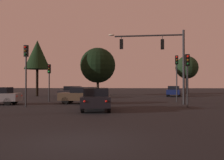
{
  "coord_description": "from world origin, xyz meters",
  "views": [
    {
      "loc": [
        1.72,
        -8.06,
        1.79
      ],
      "look_at": [
        -0.15,
        19.31,
        2.21
      ],
      "focal_mm": 42.4,
      "sensor_mm": 36.0,
      "label": 1
    }
  ],
  "objects_px": {
    "traffic_light_far_side": "(26,64)",
    "car_far_lane": "(174,91)",
    "tree_left_far": "(37,55)",
    "tree_center_horizon": "(187,68)",
    "traffic_light_corner_left": "(177,69)",
    "traffic_signal_mast_arm": "(161,52)",
    "car_nearside_lane": "(96,99)",
    "traffic_light_corner_right": "(49,75)",
    "traffic_light_median": "(187,70)",
    "car_crossing_left": "(83,95)",
    "tree_behind_sign": "(98,65)",
    "car_parked_lot": "(74,92)"
  },
  "relations": [
    {
      "from": "traffic_light_far_side",
      "to": "car_far_lane",
      "type": "relative_size",
      "value": 1.09
    },
    {
      "from": "tree_left_far",
      "to": "tree_center_horizon",
      "type": "distance_m",
      "value": 25.54
    },
    {
      "from": "traffic_light_corner_left",
      "to": "tree_center_horizon",
      "type": "xyz_separation_m",
      "value": [
        5.33,
        20.44,
        1.41
      ]
    },
    {
      "from": "traffic_signal_mast_arm",
      "to": "car_nearside_lane",
      "type": "relative_size",
      "value": 1.46
    },
    {
      "from": "traffic_light_corner_left",
      "to": "car_nearside_lane",
      "type": "relative_size",
      "value": 1.01
    },
    {
      "from": "traffic_light_corner_right",
      "to": "traffic_light_far_side",
      "type": "height_order",
      "value": "traffic_light_far_side"
    },
    {
      "from": "traffic_light_corner_left",
      "to": "traffic_light_median",
      "type": "xyz_separation_m",
      "value": [
        -0.34,
        -6.6,
        -0.41
      ]
    },
    {
      "from": "traffic_light_median",
      "to": "car_crossing_left",
      "type": "distance_m",
      "value": 9.51
    },
    {
      "from": "traffic_light_corner_right",
      "to": "tree_behind_sign",
      "type": "bearing_deg",
      "value": 80.48
    },
    {
      "from": "car_nearside_lane",
      "to": "car_parked_lot",
      "type": "bearing_deg",
      "value": 107.38
    },
    {
      "from": "traffic_light_far_side",
      "to": "tree_left_far",
      "type": "xyz_separation_m",
      "value": [
        -5.68,
        18.3,
        2.72
      ]
    },
    {
      "from": "traffic_light_corner_right",
      "to": "traffic_light_far_side",
      "type": "bearing_deg",
      "value": -89.65
    },
    {
      "from": "traffic_light_corner_right",
      "to": "car_parked_lot",
      "type": "distance_m",
      "value": 8.18
    },
    {
      "from": "traffic_light_far_side",
      "to": "traffic_light_median",
      "type": "bearing_deg",
      "value": 2.25
    },
    {
      "from": "car_nearside_lane",
      "to": "car_far_lane",
      "type": "height_order",
      "value": "same"
    },
    {
      "from": "car_far_lane",
      "to": "traffic_light_far_side",
      "type": "bearing_deg",
      "value": -127.04
    },
    {
      "from": "traffic_light_far_side",
      "to": "traffic_light_corner_left",
      "type": "bearing_deg",
      "value": 29.03
    },
    {
      "from": "traffic_signal_mast_arm",
      "to": "car_crossing_left",
      "type": "xyz_separation_m",
      "value": [
        -7.03,
        -0.02,
        -3.83
      ]
    },
    {
      "from": "traffic_light_far_side",
      "to": "car_crossing_left",
      "type": "relative_size",
      "value": 1.12
    },
    {
      "from": "tree_center_horizon",
      "to": "traffic_light_corner_right",
      "type": "bearing_deg",
      "value": -130.12
    },
    {
      "from": "car_crossing_left",
      "to": "car_parked_lot",
      "type": "height_order",
      "value": "same"
    },
    {
      "from": "tree_left_far",
      "to": "traffic_light_corner_right",
      "type": "bearing_deg",
      "value": -65.34
    },
    {
      "from": "car_nearside_lane",
      "to": "traffic_light_corner_right",
      "type": "bearing_deg",
      "value": 125.61
    },
    {
      "from": "traffic_light_corner_left",
      "to": "traffic_light_median",
      "type": "relative_size",
      "value": 1.15
    },
    {
      "from": "traffic_light_median",
      "to": "tree_behind_sign",
      "type": "bearing_deg",
      "value": 113.24
    },
    {
      "from": "traffic_light_corner_left",
      "to": "car_nearside_lane",
      "type": "height_order",
      "value": "traffic_light_corner_left"
    },
    {
      "from": "traffic_light_far_side",
      "to": "tree_left_far",
      "type": "distance_m",
      "value": 19.36
    },
    {
      "from": "car_far_lane",
      "to": "traffic_light_corner_right",
      "type": "bearing_deg",
      "value": -137.83
    },
    {
      "from": "car_far_lane",
      "to": "tree_center_horizon",
      "type": "distance_m",
      "value": 9.97
    },
    {
      "from": "traffic_signal_mast_arm",
      "to": "traffic_light_corner_right",
      "type": "distance_m",
      "value": 11.22
    },
    {
      "from": "traffic_light_far_side",
      "to": "tree_center_horizon",
      "type": "relative_size",
      "value": 0.71
    },
    {
      "from": "traffic_light_corner_left",
      "to": "traffic_light_median",
      "type": "height_order",
      "value": "traffic_light_corner_left"
    },
    {
      "from": "tree_behind_sign",
      "to": "traffic_light_corner_right",
      "type": "bearing_deg",
      "value": -99.52
    },
    {
      "from": "traffic_light_corner_left",
      "to": "car_nearside_lane",
      "type": "distance_m",
      "value": 11.81
    },
    {
      "from": "traffic_light_far_side",
      "to": "car_crossing_left",
      "type": "xyz_separation_m",
      "value": [
        3.77,
        3.83,
        -2.59
      ]
    },
    {
      "from": "traffic_signal_mast_arm",
      "to": "tree_center_horizon",
      "type": "distance_m",
      "value": 24.78
    },
    {
      "from": "car_parked_lot",
      "to": "car_nearside_lane",
      "type": "bearing_deg",
      "value": -72.62
    },
    {
      "from": "traffic_light_far_side",
      "to": "traffic_light_corner_right",
      "type": "bearing_deg",
      "value": 90.35
    },
    {
      "from": "traffic_light_corner_left",
      "to": "car_parked_lot",
      "type": "relative_size",
      "value": 1.11
    },
    {
      "from": "car_nearside_lane",
      "to": "car_parked_lot",
      "type": "height_order",
      "value": "same"
    },
    {
      "from": "traffic_light_corner_left",
      "to": "tree_center_horizon",
      "type": "distance_m",
      "value": 21.17
    },
    {
      "from": "car_crossing_left",
      "to": "car_parked_lot",
      "type": "relative_size",
      "value": 1.02
    },
    {
      "from": "car_far_lane",
      "to": "tree_center_horizon",
      "type": "relative_size",
      "value": 0.66
    },
    {
      "from": "tree_behind_sign",
      "to": "tree_left_far",
      "type": "xyz_separation_m",
      "value": [
        -8.47,
        -4.6,
        1.26
      ]
    },
    {
      "from": "traffic_light_corner_right",
      "to": "car_far_lane",
      "type": "relative_size",
      "value": 0.85
    },
    {
      "from": "traffic_light_corner_left",
      "to": "traffic_light_median",
      "type": "distance_m",
      "value": 6.62
    },
    {
      "from": "traffic_light_far_side",
      "to": "car_nearside_lane",
      "type": "relative_size",
      "value": 1.04
    },
    {
      "from": "traffic_light_median",
      "to": "traffic_light_far_side",
      "type": "xyz_separation_m",
      "value": [
        -12.42,
        -0.49,
        0.5
      ]
    },
    {
      "from": "traffic_signal_mast_arm",
      "to": "car_parked_lot",
      "type": "distance_m",
      "value": 14.74
    },
    {
      "from": "traffic_light_corner_right",
      "to": "car_parked_lot",
      "type": "height_order",
      "value": "traffic_light_corner_right"
    }
  ]
}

